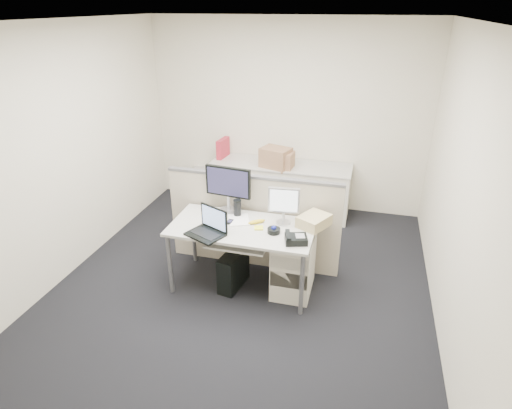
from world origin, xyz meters
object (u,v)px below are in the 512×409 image
(desk, at_px, (242,232))
(monitor_main, at_px, (228,189))
(laptop, at_px, (205,224))
(desk_phone, at_px, (296,239))

(desk, distance_m, monitor_main, 0.52)
(desk, height_order, laptop, laptop)
(monitor_main, xyz_separation_m, laptop, (-0.05, -0.60, -0.13))
(desk, bearing_deg, monitor_main, 128.00)
(desk, xyz_separation_m, laptop, (-0.30, -0.28, 0.20))
(desk_phone, bearing_deg, monitor_main, 133.13)
(desk, xyz_separation_m, monitor_main, (-0.25, 0.32, 0.33))
(desk, distance_m, desk_phone, 0.63)
(monitor_main, height_order, laptop, monitor_main)
(laptop, height_order, desk_phone, laptop)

